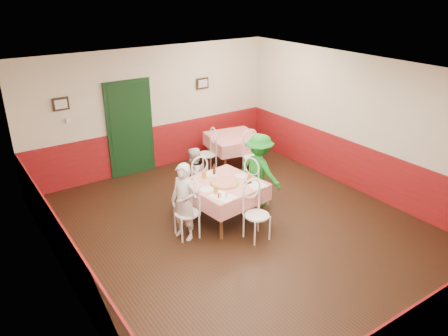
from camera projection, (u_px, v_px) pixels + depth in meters
floor at (243, 230)px, 7.80m from camera, size 7.00×7.00×0.00m
ceiling at (247, 73)px, 6.68m from camera, size 7.00×7.00×0.00m
back_wall at (153, 110)px, 9.90m from camera, size 6.00×0.10×2.80m
front_wall at (444, 262)px, 4.58m from camera, size 6.00×0.10×2.80m
left_wall at (61, 207)px, 5.70m from camera, size 0.10×7.00×2.80m
right_wall at (364, 126)px, 8.78m from camera, size 0.10×7.00×2.80m
wainscot_back at (156, 147)px, 10.24m from camera, size 6.00×0.03×1.00m
wainscot_front at (427, 327)px, 4.96m from camera, size 6.00×0.03×1.00m
wainscot_left at (72, 263)px, 6.06m from camera, size 0.03×7.00×1.00m
wainscot_right at (358, 168)px, 9.14m from camera, size 0.03×7.00×1.00m
door at (130, 130)px, 9.69m from camera, size 0.96×0.06×2.10m
picture_left at (61, 104)px, 8.65m from camera, size 0.32×0.03×0.26m
picture_right at (203, 83)px, 10.35m from camera, size 0.32×0.03×0.26m
thermostat at (68, 120)px, 8.84m from camera, size 0.10×0.03×0.10m
main_table at (224, 202)px, 8.00m from camera, size 1.36×1.36×0.77m
second_table at (234, 151)px, 10.36m from camera, size 1.29×1.29×0.77m
chair_left at (187, 213)px, 7.46m from camera, size 0.47×0.47×0.90m
chair_right at (257, 185)px, 8.49m from camera, size 0.50×0.50×0.90m
chair_far at (196, 183)px, 8.56m from camera, size 0.42×0.42×0.90m
chair_near at (257, 215)px, 7.39m from camera, size 0.42×0.42×0.90m
chair_second_a at (207, 154)px, 9.95m from camera, size 0.48×0.48×0.90m
chair_second_b at (253, 158)px, 9.77m from camera, size 0.48×0.48×0.90m
pizza at (225, 183)px, 7.81m from camera, size 0.56×0.56×0.03m
plate_left at (207, 190)px, 7.58m from camera, size 0.28×0.28×0.01m
plate_right at (242, 176)px, 8.09m from camera, size 0.28×0.28×0.01m
plate_far at (210, 175)px, 8.16m from camera, size 0.28×0.28×0.01m
glass_a at (216, 190)px, 7.44m from camera, size 0.08×0.08×0.13m
glass_b at (249, 178)px, 7.90m from camera, size 0.08×0.08×0.13m
glass_c at (204, 174)px, 8.01m from camera, size 0.08×0.08×0.14m
beer_bottle at (214, 170)px, 8.13m from camera, size 0.06×0.06×0.20m
shaker_a at (220, 196)px, 7.28m from camera, size 0.04×0.04×0.09m
shaker_b at (226, 196)px, 7.28m from camera, size 0.04×0.04×0.09m
shaker_c at (219, 195)px, 7.30m from camera, size 0.04×0.04×0.09m
menu_left at (223, 196)px, 7.35m from camera, size 0.39×0.46×0.00m
menu_right at (255, 184)px, 7.80m from camera, size 0.33×0.42×0.00m
wallet at (248, 182)px, 7.84m from camera, size 0.12×0.10×0.02m
diner_left at (184, 202)px, 7.34m from camera, size 0.49×0.59×1.37m
diner_far at (194, 176)px, 8.54m from camera, size 0.69×0.61×1.16m
diner_right at (259, 171)px, 8.40m from camera, size 0.75×1.05×1.47m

